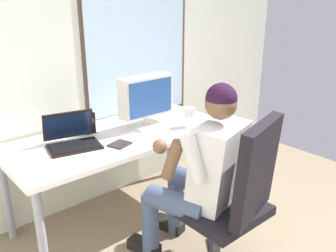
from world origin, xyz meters
TOP-DOWN VIEW (x-y plane):
  - wall_rear at (0.02, 2.22)m, footprint 4.86×0.08m
  - desk at (0.05, 1.78)m, footprint 1.71×0.78m
  - office_chair at (0.23, 0.76)m, footprint 0.59×0.58m
  - person_seated at (0.17, 1.02)m, footprint 0.62×0.80m
  - crt_monitor at (0.32, 1.78)m, footprint 0.44×0.21m
  - laptop at (-0.31, 1.82)m, footprint 0.41×0.38m
  - wine_glass at (0.58, 1.56)m, footprint 0.09×0.09m
  - desk_speaker at (-0.10, 1.95)m, footprint 0.08×0.08m
  - cd_case at (-0.06, 1.60)m, footprint 0.17×0.16m

SIDE VIEW (x-z plane):
  - office_chair at x=0.23m, z-range 0.06..1.15m
  - desk at x=0.05m, z-range 0.29..1.03m
  - person_seated at x=0.17m, z-range 0.03..1.30m
  - cd_case at x=-0.06m, z-range 0.74..0.75m
  - laptop at x=-0.31m, z-range 0.68..0.91m
  - desk_speaker at x=-0.10m, z-range 0.74..0.90m
  - wine_glass at x=0.58m, z-range 0.77..0.92m
  - crt_monitor at x=0.32m, z-range 0.77..1.18m
  - wall_rear at x=0.02m, z-range 0.00..2.52m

